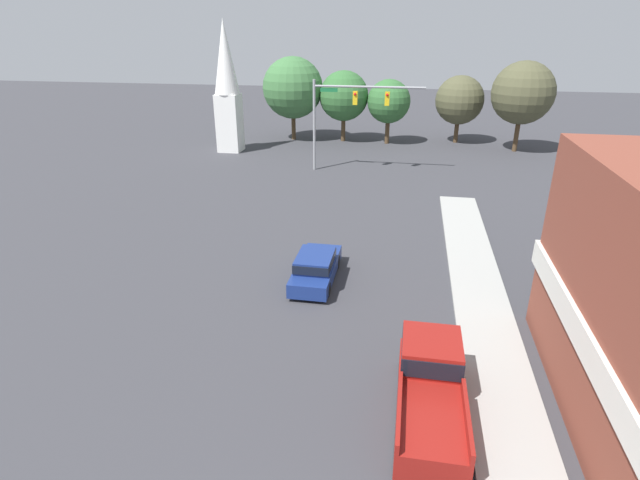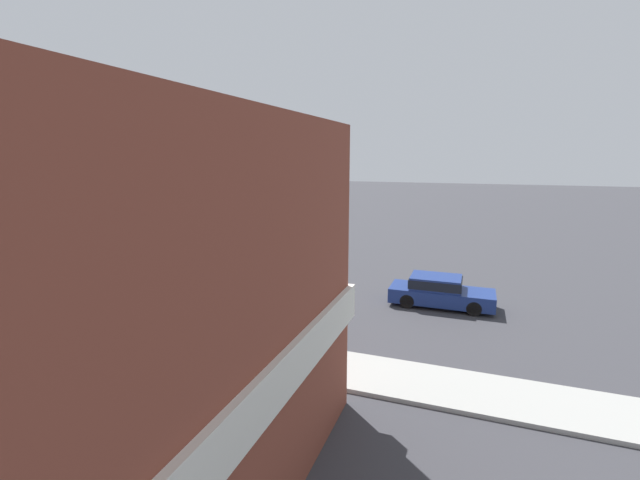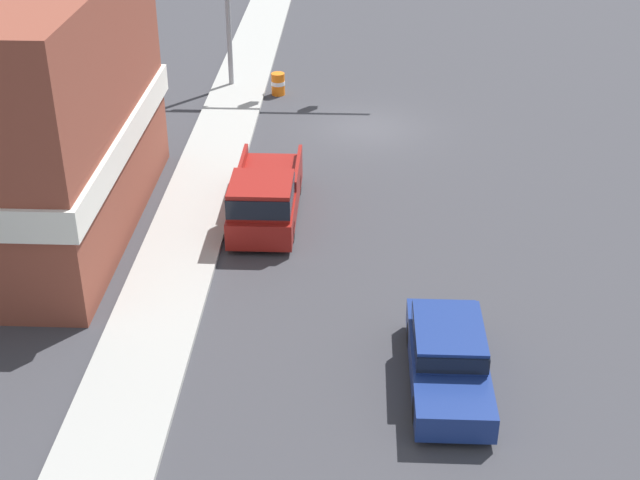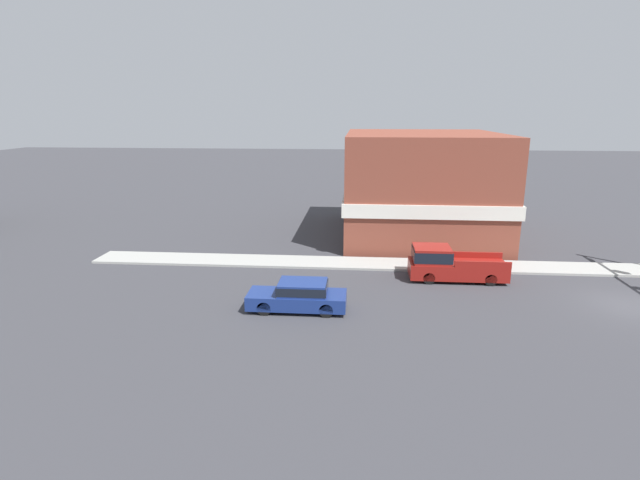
# 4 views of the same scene
# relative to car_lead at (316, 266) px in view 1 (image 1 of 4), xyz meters

# --- Properties ---
(far_signal_assembly) EXTENTS (8.91, 0.49, 7.37)m
(far_signal_assembly) POSITION_rel_car_lead_xyz_m (-1.14, 19.98, 4.66)
(far_signal_assembly) COLOR gray
(far_signal_assembly) RESTS_ON ground
(car_lead) EXTENTS (1.78, 4.72, 1.44)m
(car_lead) POSITION_rel_car_lead_xyz_m (0.00, 0.00, 0.00)
(car_lead) COLOR black
(car_lead) RESTS_ON ground
(pickup_truck_parked) EXTENTS (2.00, 5.37, 1.90)m
(pickup_truck_parked) POSITION_rel_car_lead_xyz_m (5.14, -7.83, 0.18)
(pickup_truck_parked) COLOR black
(pickup_truck_parked) RESTS_ON ground
(church_steeple) EXTENTS (2.35, 2.35, 12.02)m
(church_steeple) POSITION_rel_car_lead_xyz_m (-13.27, 25.46, 5.54)
(church_steeple) COLOR white
(church_steeple) RESTS_ON ground
(backdrop_tree_left_far) EXTENTS (6.28, 6.28, 8.52)m
(backdrop_tree_left_far) POSITION_rel_car_lead_xyz_m (-8.47, 31.90, 4.62)
(backdrop_tree_left_far) COLOR #4C3823
(backdrop_tree_left_far) RESTS_ON ground
(backdrop_tree_left_mid) EXTENTS (5.08, 5.08, 7.21)m
(backdrop_tree_left_mid) POSITION_rel_car_lead_xyz_m (-3.09, 32.02, 3.91)
(backdrop_tree_left_mid) COLOR #4C3823
(backdrop_tree_left_mid) RESTS_ON ground
(backdrop_tree_center) EXTENTS (4.36, 4.36, 6.46)m
(backdrop_tree_center) POSITION_rel_car_lead_xyz_m (1.57, 31.62, 3.51)
(backdrop_tree_center) COLOR #4C3823
(backdrop_tree_center) RESTS_ON ground
(backdrop_tree_right_mid) EXTENTS (4.89, 4.89, 6.79)m
(backdrop_tree_right_mid) POSITION_rel_car_lead_xyz_m (8.68, 33.39, 3.58)
(backdrop_tree_right_mid) COLOR #4C3823
(backdrop_tree_right_mid) RESTS_ON ground
(backdrop_tree_right_far) EXTENTS (5.81, 5.81, 8.43)m
(backdrop_tree_right_far) POSITION_rel_car_lead_xyz_m (14.10, 30.24, 4.76)
(backdrop_tree_right_far) COLOR #4C3823
(backdrop_tree_right_far) RESTS_ON ground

